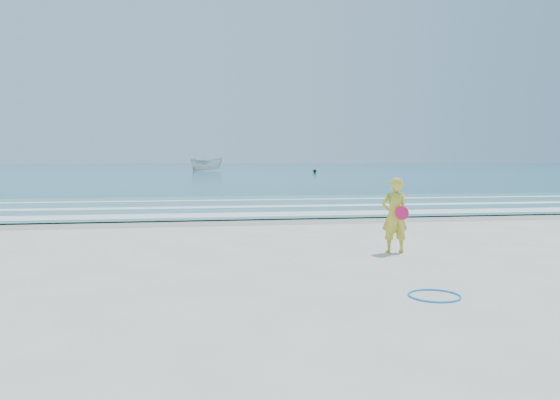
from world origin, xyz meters
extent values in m
plane|color=silver|center=(0.00, 0.00, 0.00)|extent=(400.00, 400.00, 0.00)
cube|color=#B2A893|center=(0.00, 9.00, 0.00)|extent=(400.00, 2.40, 0.00)
cube|color=#19727F|center=(0.00, 105.00, 0.02)|extent=(400.00, 190.00, 0.04)
cube|color=#59B7AD|center=(0.00, 14.00, 0.04)|extent=(400.00, 10.00, 0.01)
cube|color=white|center=(0.00, 10.30, 0.05)|extent=(400.00, 1.40, 0.01)
cube|color=white|center=(0.00, 13.20, 0.05)|extent=(400.00, 0.90, 0.01)
cube|color=white|center=(0.00, 16.50, 0.05)|extent=(400.00, 0.60, 0.01)
torus|color=#0D8CEF|center=(1.67, -0.36, 0.01)|extent=(0.87, 0.87, 0.03)
imported|color=silver|center=(0.59, 73.29, 1.01)|extent=(5.37, 3.61, 1.94)
sphere|color=black|center=(13.75, 60.02, 0.27)|extent=(0.46, 0.46, 0.46)
imported|color=gold|center=(2.38, 3.00, 0.75)|extent=(0.56, 0.38, 1.49)
cylinder|color=#FF1657|center=(2.46, 2.82, 0.81)|extent=(0.27, 0.08, 0.27)
camera|label=1|loc=(-1.56, -7.19, 1.87)|focal=35.00mm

